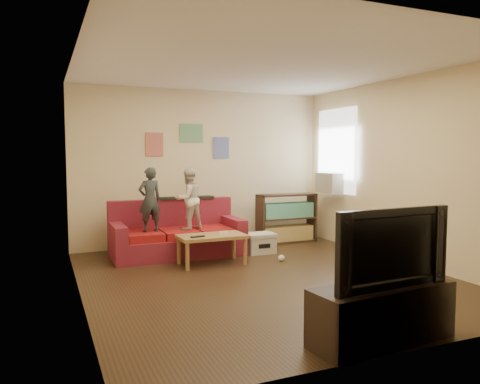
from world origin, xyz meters
name	(u,v)px	position (x,y,z in m)	size (l,w,h in m)	color
room_shell	(265,173)	(0.00, 0.00, 1.35)	(4.52, 5.02, 2.72)	#3C2A19
sofa	(177,236)	(-0.68, 1.77, 0.30)	(2.02, 0.93, 0.89)	maroon
child_a	(150,200)	(-1.13, 1.60, 0.91)	(0.35, 0.23, 0.97)	#2D3438
child_b	(188,199)	(-0.53, 1.60, 0.90)	(0.46, 0.36, 0.95)	silver
coffee_table	(212,239)	(-0.38, 0.95, 0.37)	(0.96, 0.53, 0.43)	#A6804A
remote	(198,237)	(-0.63, 0.83, 0.44)	(0.20, 0.05, 0.02)	black
game_controller	(223,232)	(-0.18, 1.00, 0.45)	(0.15, 0.04, 0.03)	white
bookshelf	(287,221)	(1.43, 2.02, 0.39)	(1.09, 0.33, 0.87)	#3E2A1E
window	(336,151)	(2.22, 1.65, 1.64)	(0.04, 1.08, 1.48)	white
ac_unit	(330,183)	(2.10, 1.65, 1.08)	(0.28, 0.55, 0.35)	#B7B2A3
artwork_left	(154,145)	(-0.85, 2.48, 1.75)	(0.30, 0.01, 0.40)	#D87266
artwork_center	(191,133)	(-0.20, 2.48, 1.95)	(0.42, 0.01, 0.32)	#72B27F
artwork_right	(221,148)	(0.35, 2.48, 1.70)	(0.30, 0.01, 0.38)	#727FCC
file_box	(260,243)	(0.59, 1.37, 0.16)	(0.47, 0.36, 0.32)	silver
tv_stand	(382,313)	(0.02, -2.25, 0.25)	(1.31, 0.44, 0.49)	#30241D
television	(384,246)	(0.02, -2.25, 0.83)	(1.16, 0.15, 0.67)	black
tissue	(281,258)	(0.63, 0.71, 0.05)	(0.10, 0.10, 0.10)	white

